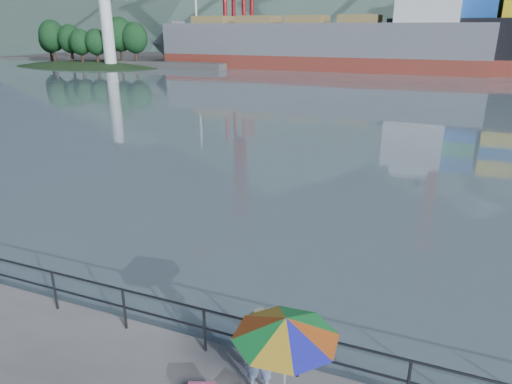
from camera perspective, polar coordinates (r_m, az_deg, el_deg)
harbor_water at (r=135.40m, az=20.80°, el=15.97°), size 500.00×280.00×0.00m
far_dock at (r=98.49m, az=25.84°, el=14.29°), size 200.00×40.00×0.40m
guardrail at (r=10.26m, az=-11.55°, el=-15.24°), size 22.00×0.06×1.03m
lighthouse_islet at (r=90.18m, az=-20.31°, el=14.84°), size 48.00×26.40×19.20m
fisherman at (r=8.70m, az=0.49°, el=-19.79°), size 0.67×0.55×1.59m
beach_umbrella at (r=7.45m, az=3.75°, el=-16.56°), size 2.20×2.20×2.12m
fishing_rod at (r=9.88m, az=0.93°, el=-20.15°), size 0.42×1.83×1.32m
bulk_carrier at (r=79.15m, az=8.95°, el=18.03°), size 52.83×9.14×14.50m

